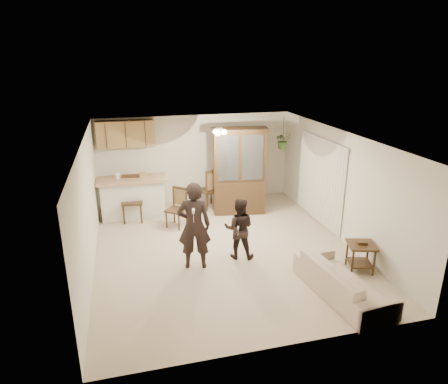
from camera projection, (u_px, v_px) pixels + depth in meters
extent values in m
plane|color=#C9B298|center=(224.00, 249.00, 8.87)|extent=(6.50, 6.50, 0.00)
cube|color=white|center=(224.00, 138.00, 8.05)|extent=(5.50, 6.50, 0.02)
cube|color=silver|center=(196.00, 159.00, 11.44)|extent=(5.50, 0.02, 2.50)
cube|color=silver|center=(282.00, 273.00, 5.49)|extent=(5.50, 0.02, 2.50)
cube|color=silver|center=(88.00, 208.00, 7.82)|extent=(0.02, 6.50, 2.50)
cube|color=silver|center=(340.00, 186.00, 9.11)|extent=(0.02, 6.50, 2.50)
cube|color=silver|center=(133.00, 199.00, 10.43)|extent=(1.60, 0.55, 1.00)
cube|color=tan|center=(132.00, 179.00, 10.25)|extent=(1.75, 0.70, 0.08)
cube|color=olive|center=(126.00, 134.00, 10.55)|extent=(1.50, 0.34, 0.70)
imported|color=#365C24|center=(283.00, 140.00, 11.00)|extent=(0.43, 0.37, 0.48)
cylinder|color=black|center=(284.00, 128.00, 10.90)|extent=(0.01, 0.01, 0.65)
imported|color=beige|center=(343.00, 277.00, 7.07)|extent=(0.92, 1.94, 0.73)
imported|color=black|center=(194.00, 226.00, 7.84)|extent=(0.72, 0.54, 1.80)
imported|color=black|center=(239.00, 228.00, 8.30)|extent=(0.79, 0.71, 1.35)
cube|color=#322012|center=(239.00, 196.00, 10.81)|extent=(1.42, 0.75, 0.90)
cube|color=#322012|center=(239.00, 156.00, 10.44)|extent=(1.41, 0.68, 1.35)
cube|color=silver|center=(239.00, 156.00, 10.44)|extent=(1.16, 0.21, 1.18)
cube|color=#322012|center=(240.00, 129.00, 10.21)|extent=(1.53, 0.79, 0.07)
cube|color=#322012|center=(362.00, 245.00, 7.82)|extent=(0.65, 0.65, 0.04)
cube|color=#322012|center=(360.00, 263.00, 7.95)|extent=(0.54, 0.54, 0.03)
cube|color=#322012|center=(362.00, 243.00, 7.80)|extent=(0.21, 0.17, 0.06)
cube|color=#322012|center=(133.00, 202.00, 10.21)|extent=(0.59, 0.59, 0.06)
cube|color=#936F49|center=(132.00, 190.00, 10.11)|extent=(0.39, 0.09, 0.46)
cube|color=#322012|center=(131.00, 179.00, 10.01)|extent=(0.48, 0.11, 0.09)
cube|color=#322012|center=(176.00, 210.00, 9.88)|extent=(0.62, 0.62, 0.05)
cube|color=#936F49|center=(176.00, 200.00, 9.79)|extent=(0.27, 0.24, 0.38)
cube|color=#322012|center=(175.00, 190.00, 9.71)|extent=(0.33, 0.29, 0.08)
cube|color=#322012|center=(209.00, 190.00, 11.09)|extent=(0.67, 0.67, 0.06)
cube|color=#936F49|center=(209.00, 179.00, 10.98)|extent=(0.37, 0.18, 0.45)
cube|color=#322012|center=(209.00, 169.00, 10.89)|extent=(0.45, 0.21, 0.09)
cube|color=white|center=(193.00, 211.00, 7.28)|extent=(0.08, 0.16, 0.05)
cube|color=white|center=(238.00, 228.00, 7.97)|extent=(0.07, 0.12, 0.04)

